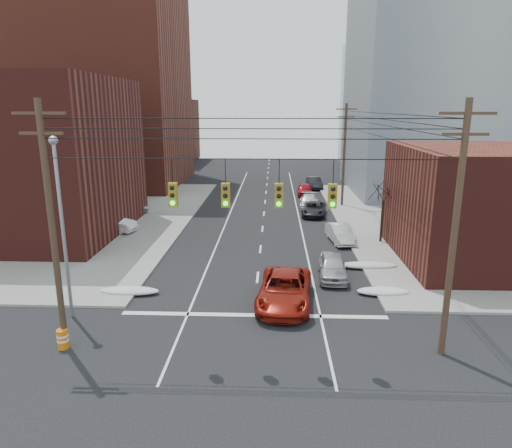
# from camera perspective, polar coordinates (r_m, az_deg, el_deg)

# --- Properties ---
(ground) EXTENTS (160.00, 160.00, 0.00)m
(ground) POSITION_cam_1_polar(r_m,az_deg,el_deg) (18.84, -1.21, -19.96)
(ground) COLOR black
(ground) RESTS_ON ground
(building_brick_tall) EXTENTS (24.00, 20.00, 30.00)m
(building_brick_tall) POSITION_cam_1_polar(r_m,az_deg,el_deg) (68.39, -20.11, 17.28)
(building_brick_tall) COLOR maroon
(building_brick_tall) RESTS_ON ground
(building_brick_near) EXTENTS (20.00, 16.00, 13.00)m
(building_brick_near) POSITION_cam_1_polar(r_m,az_deg,el_deg) (44.19, -29.35, 7.25)
(building_brick_near) COLOR #4E1B17
(building_brick_near) RESTS_ON ground
(building_brick_far) EXTENTS (22.00, 18.00, 12.00)m
(building_brick_far) POSITION_cam_1_polar(r_m,az_deg,el_deg) (93.61, -14.78, 11.16)
(building_brick_far) COLOR #4E1B17
(building_brick_far) RESTS_ON ground
(building_office) EXTENTS (22.00, 20.00, 25.00)m
(building_office) POSITION_cam_1_polar(r_m,az_deg,el_deg) (63.14, 22.52, 15.10)
(building_office) COLOR gray
(building_office) RESTS_ON ground
(building_glass) EXTENTS (20.00, 18.00, 22.00)m
(building_glass) POSITION_cam_1_polar(r_m,az_deg,el_deg) (88.55, 17.88, 14.03)
(building_glass) COLOR gray
(building_glass) RESTS_ON ground
(utility_pole_left) EXTENTS (2.20, 0.28, 11.00)m
(utility_pole_left) POSITION_cam_1_polar(r_m,az_deg,el_deg) (21.36, -24.17, 0.00)
(utility_pole_left) COLOR #473323
(utility_pole_left) RESTS_ON ground
(utility_pole_right) EXTENTS (2.20, 0.28, 11.00)m
(utility_pole_right) POSITION_cam_1_polar(r_m,az_deg,el_deg) (20.56, 23.62, -0.47)
(utility_pole_right) COLOR #473323
(utility_pole_right) RESTS_ON ground
(utility_pole_far) EXTENTS (2.20, 0.28, 11.00)m
(utility_pole_far) POSITION_cam_1_polar(r_m,az_deg,el_deg) (50.31, 10.97, 8.66)
(utility_pole_far) COLOR #473323
(utility_pole_far) RESTS_ON ground
(traffic_signals) EXTENTS (17.00, 0.42, 2.02)m
(traffic_signals) POSITION_cam_1_polar(r_m,az_deg,el_deg) (18.83, -0.49, 3.80)
(traffic_signals) COLOR black
(traffic_signals) RESTS_ON ground
(street_light) EXTENTS (0.44, 0.44, 9.32)m
(street_light) POSITION_cam_1_polar(r_m,az_deg,el_deg) (24.47, -23.18, 1.23)
(street_light) COLOR gray
(street_light) RESTS_ON ground
(bare_tree) EXTENTS (2.09, 2.20, 4.93)m
(bare_tree) POSITION_cam_1_polar(r_m,az_deg,el_deg) (37.47, 15.47, 1.09)
(bare_tree) COLOR black
(bare_tree) RESTS_ON ground
(snow_nw) EXTENTS (3.50, 1.08, 0.42)m
(snow_nw) POSITION_cam_1_polar(r_m,az_deg,el_deg) (27.93, -15.54, -8.04)
(snow_nw) COLOR silver
(snow_nw) RESTS_ON ground
(snow_ne) EXTENTS (3.00, 1.08, 0.42)m
(snow_ne) POSITION_cam_1_polar(r_m,az_deg,el_deg) (27.85, 15.56, -8.11)
(snow_ne) COLOR silver
(snow_ne) RESTS_ON ground
(snow_east_far) EXTENTS (4.00, 1.08, 0.42)m
(snow_east_far) POSITION_cam_1_polar(r_m,az_deg,el_deg) (31.95, 13.77, -5.04)
(snow_east_far) COLOR silver
(snow_east_far) RESTS_ON ground
(red_pickup) EXTENTS (3.38, 6.37, 1.71)m
(red_pickup) POSITION_cam_1_polar(r_m,az_deg,el_deg) (25.48, 3.61, -8.18)
(red_pickup) COLOR maroon
(red_pickup) RESTS_ON ground
(parked_car_a) EXTENTS (2.04, 4.50, 1.50)m
(parked_car_a) POSITION_cam_1_polar(r_m,az_deg,el_deg) (29.62, 9.57, -5.27)
(parked_car_a) COLOR #AEAEB3
(parked_car_a) RESTS_ON ground
(parked_car_b) EXTENTS (2.09, 4.53, 1.44)m
(parked_car_b) POSITION_cam_1_polar(r_m,az_deg,el_deg) (37.43, 10.50, -1.17)
(parked_car_b) COLOR silver
(parked_car_b) RESTS_ON ground
(parked_car_c) EXTENTS (2.86, 5.11, 1.35)m
(parked_car_c) POSITION_cam_1_polar(r_m,az_deg,el_deg) (46.17, 7.27, 1.87)
(parked_car_c) COLOR black
(parked_car_c) RESTS_ON ground
(parked_car_d) EXTENTS (2.25, 4.84, 1.37)m
(parked_car_d) POSITION_cam_1_polar(r_m,az_deg,el_deg) (49.76, 6.62, 2.82)
(parked_car_d) COLOR silver
(parked_car_d) RESTS_ON ground
(parked_car_e) EXTENTS (1.87, 4.39, 1.48)m
(parked_car_e) POSITION_cam_1_polar(r_m,az_deg,el_deg) (56.62, 6.11, 4.31)
(parked_car_e) COLOR maroon
(parked_car_e) RESTS_ON ground
(parked_car_f) EXTENTS (2.04, 4.68, 1.49)m
(parked_car_f) POSITION_cam_1_polar(r_m,az_deg,el_deg) (61.74, 7.30, 5.12)
(parked_car_f) COLOR black
(parked_car_f) RESTS_ON ground
(lot_car_a) EXTENTS (4.90, 2.62, 1.53)m
(lot_car_a) POSITION_cam_1_polar(r_m,az_deg,el_deg) (41.28, -17.81, 0.12)
(lot_car_a) COLOR silver
(lot_car_a) RESTS_ON sidewalk_nw
(lot_car_b) EXTENTS (5.12, 3.82, 1.29)m
(lot_car_b) POSITION_cam_1_polar(r_m,az_deg,el_deg) (47.85, -15.96, 2.02)
(lot_car_b) COLOR #BABBBF
(lot_car_b) RESTS_ON sidewalk_nw
(lot_car_c) EXTENTS (4.86, 3.14, 1.31)m
(lot_car_c) POSITION_cam_1_polar(r_m,az_deg,el_deg) (43.18, -22.28, 0.19)
(lot_car_c) COLOR black
(lot_car_c) RESTS_ON sidewalk_nw
(lot_car_d) EXTENTS (4.32, 2.18, 1.41)m
(lot_car_d) POSITION_cam_1_polar(r_m,az_deg,el_deg) (46.47, -19.59, 1.45)
(lot_car_d) COLOR silver
(lot_car_d) RESTS_ON sidewalk_nw
(construction_barrel) EXTENTS (0.59, 0.59, 0.91)m
(construction_barrel) POSITION_cam_1_polar(r_m,az_deg,el_deg) (23.01, -23.00, -13.06)
(construction_barrel) COLOR orange
(construction_barrel) RESTS_ON ground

